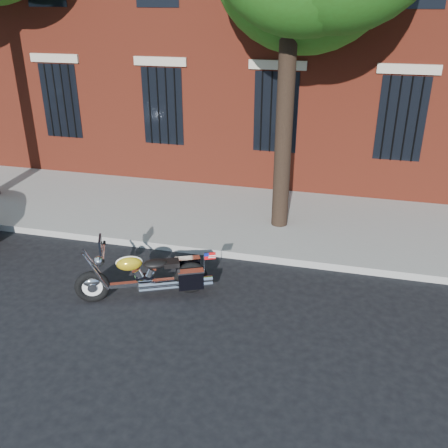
# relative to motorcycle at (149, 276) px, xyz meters

# --- Properties ---
(ground) EXTENTS (120.00, 120.00, 0.00)m
(ground) POSITION_rel_motorcycle_xyz_m (1.30, 0.41, -0.41)
(ground) COLOR black
(ground) RESTS_ON ground
(curb) EXTENTS (40.00, 0.16, 0.15)m
(curb) POSITION_rel_motorcycle_xyz_m (1.30, 1.79, -0.34)
(curb) COLOR gray
(curb) RESTS_ON ground
(sidewalk) EXTENTS (40.00, 3.60, 0.15)m
(sidewalk) POSITION_rel_motorcycle_xyz_m (1.30, 3.67, -0.34)
(sidewalk) COLOR gray
(sidewalk) RESTS_ON ground
(motorcycle) EXTENTS (2.34, 1.29, 1.22)m
(motorcycle) POSITION_rel_motorcycle_xyz_m (0.00, 0.00, 0.00)
(motorcycle) COLOR black
(motorcycle) RESTS_ON ground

